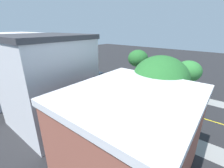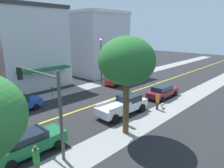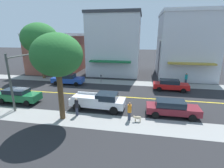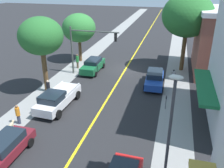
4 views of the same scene
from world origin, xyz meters
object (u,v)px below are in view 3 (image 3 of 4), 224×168
Objects in this scene: street_tree_left_near at (40,39)px; pedestrian_teal_shirt at (186,78)px; fire_hydrant at (54,78)px; traffic_light_mast at (23,69)px; green_sedan_right_curb at (19,95)px; blue_sedan_left_curb at (68,79)px; white_pickup_truck at (99,101)px; street_tree_right_corner at (57,56)px; pedestrian_black_shirt at (77,106)px; maroon_sedan_right_curb at (172,108)px; small_dog at (137,118)px; parking_meter at (101,78)px; street_lamp at (159,58)px; pedestrian_orange_shirt at (129,111)px; red_sedan_left_curb at (170,85)px.

street_tree_left_near is 24.23m from pedestrian_teal_shirt.
traffic_light_mast is at bearing 12.82° from fire_hydrant.
green_sedan_right_curb is 2.75× the size of pedestrian_teal_shirt.
blue_sedan_left_curb is 10.57m from white_pickup_truck.
street_tree_right_corner is 4.92m from pedestrian_black_shirt.
small_dog is (1.76, -3.11, -0.41)m from maroon_sedan_right_curb.
white_pickup_truck is at bearing -89.28° from traffic_light_mast.
pedestrian_black_shirt is at bearing -13.75° from green_sedan_right_curb.
pedestrian_black_shirt reaches higher than parking_meter.
street_tree_left_near reaches higher than pedestrian_black_shirt.
street_lamp is 10.56m from maroon_sedan_right_curb.
green_sedan_right_curb is at bearing -16.37° from pedestrian_black_shirt.
blue_sedan_left_curb is 2.88× the size of pedestrian_orange_shirt.
street_tree_right_corner is 4.47× the size of pedestrian_orange_shirt.
street_tree_left_near is at bearing -50.71° from pedestrian_black_shirt.
red_sedan_left_curb is at bearing -3.33° from blue_sedan_left_curb.
small_dog is (9.87, 10.96, -0.45)m from blue_sedan_left_curb.
green_sedan_right_curb is at bearing -178.07° from white_pickup_truck.
street_lamp is at bearing 59.34° from white_pickup_truck.
green_sedan_right_curb is (-0.21, -1.18, -3.07)m from traffic_light_mast.
green_sedan_right_curb is 0.84× the size of white_pickup_truck.
street_tree_right_corner is at bearing 60.32° from pedestrian_orange_shirt.
pedestrian_black_shirt is at bearing -169.66° from maroon_sedan_right_curb.
traffic_light_mast is 1.23× the size of green_sedan_right_curb.
small_dog is at bearing -150.42° from maroon_sedan_right_curb.
pedestrian_orange_shirt reaches higher than green_sedan_right_curb.
parking_meter is 11.71m from green_sedan_right_curb.
fire_hydrant is (0.87, 2.36, -6.29)m from street_tree_left_near.
street_tree_left_near is 1.38× the size of street_lamp.
pedestrian_black_shirt reaches higher than pedestrian_orange_shirt.
parking_meter is 0.27× the size of blue_sedan_left_curb.
street_lamp is 12.47m from pedestrian_orange_shirt.
street_tree_left_near is 17.64m from white_pickup_truck.
street_tree_left_near is at bearing 142.66° from white_pickup_truck.
white_pickup_truck reaches higher than pedestrian_orange_shirt.
maroon_sedan_right_curb is (-2.37, 9.79, -4.89)m from street_tree_right_corner.
fire_hydrant is at bearing 12.82° from traffic_light_mast.
blue_sedan_left_curb is 6.40× the size of small_dog.
white_pickup_truck is at bearing -135.37° from pedestrian_black_shirt.
street_tree_right_corner is 8.55m from small_dog.
street_lamp reaches higher than traffic_light_mast.
red_sedan_left_curb is (-7.66, 16.12, -3.10)m from traffic_light_mast.
maroon_sedan_right_curb is (10.92, 19.79, -5.89)m from street_tree_left_near.
fire_hydrant is 0.46× the size of pedestrian_teal_shirt.
street_lamp is 1.38× the size of blue_sedan_left_curb.
parking_meter is at bearing 105.58° from white_pickup_truck.
street_tree_right_corner reaches higher than pedestrian_teal_shirt.
parking_meter is (-11.97, 0.61, -4.80)m from street_tree_right_corner.
street_tree_left_near is 21.79m from red_sedan_left_curb.
fire_hydrant is 3.91m from blue_sedan_left_curb.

